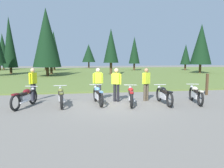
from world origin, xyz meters
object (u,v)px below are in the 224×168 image
rider_in_hivis_vest (116,83)px  rider_near_row_end (98,82)px  motorcycle_black (164,95)px  rider_checking_bike (33,82)px  motorcycle_sky_blue (98,95)px  motorcycle_cream (196,94)px  motorcycle_olive (61,96)px  motorcycle_red (131,96)px  trail_marker_post (207,84)px  rider_with_back_turned (146,82)px  motorcycle_maroon (25,97)px

rider_in_hivis_vest → rider_near_row_end: same height
motorcycle_black → rider_checking_bike: rider_checking_bike is taller
motorcycle_sky_blue → motorcycle_cream: 4.71m
motorcycle_olive → rider_in_hivis_vest: (2.67, 0.60, 0.51)m
motorcycle_red → motorcycle_black: same height
motorcycle_cream → rider_checking_bike: rider_checking_bike is taller
trail_marker_post → motorcycle_black: bearing=-149.8°
motorcycle_black → trail_marker_post: bearing=30.2°
rider_with_back_turned → rider_checking_bike: 5.77m
motorcycle_maroon → motorcycle_black: same height
motorcycle_sky_blue → rider_in_hivis_vest: rider_in_hivis_vest is taller
motorcycle_sky_blue → rider_checking_bike: size_ratio=1.26×
motorcycle_black → rider_with_back_turned: size_ratio=1.26×
rider_near_row_end → rider_in_hivis_vest: bearing=-31.3°
motorcycle_red → rider_in_hivis_vest: size_ratio=1.24×
motorcycle_black → motorcycle_olive: bearing=175.2°
motorcycle_maroon → rider_in_hivis_vest: bearing=8.4°
motorcycle_sky_blue → motorcycle_cream: same height
trail_marker_post → motorcycle_cream: bearing=-133.1°
motorcycle_sky_blue → rider_in_hivis_vest: bearing=26.3°
motorcycle_olive → rider_checking_bike: 2.18m
motorcycle_olive → motorcycle_cream: (6.38, -0.44, 0.00)m
motorcycle_cream → rider_with_back_turned: bearing=155.6°
rider_with_back_turned → rider_near_row_end: (-2.40, 0.59, 0.00)m
motorcycle_olive → rider_with_back_turned: 4.27m
motorcycle_cream → rider_in_hivis_vest: rider_in_hivis_vest is taller
motorcycle_sky_blue → rider_near_row_end: (0.11, 1.01, 0.51)m
motorcycle_cream → rider_with_back_turned: (-2.17, 0.98, 0.51)m
motorcycle_cream → motorcycle_red: bearing=177.6°
motorcycle_cream → rider_in_hivis_vest: 3.88m
motorcycle_olive → motorcycle_red: 3.20m
rider_with_back_turned → rider_in_hivis_vest: size_ratio=1.00×
motorcycle_black → motorcycle_cream: size_ratio=1.02×
rider_with_back_turned → rider_near_row_end: bearing=166.3°
rider_with_back_turned → rider_checking_bike: bearing=170.3°
motorcycle_olive → motorcycle_black: (4.78, -0.40, 0.00)m
motorcycle_black → rider_with_back_turned: rider_with_back_turned is taller
motorcycle_sky_blue → rider_near_row_end: 1.14m
motorcycle_red → motorcycle_black: size_ratio=0.99×
motorcycle_maroon → rider_checking_bike: 1.62m
motorcycle_maroon → trail_marker_post: trail_marker_post is taller
rider_in_hivis_vest → rider_checking_bike: (-4.15, 0.91, 0.00)m
rider_checking_bike → rider_near_row_end: 3.31m
motorcycle_red → motorcycle_black: 1.59m
motorcycle_cream → trail_marker_post: (2.00, 2.14, 0.20)m
trail_marker_post → rider_near_row_end: bearing=-175.0°
rider_checking_bike → rider_with_back_turned: bearing=-9.7°
motorcycle_cream → rider_near_row_end: (-4.57, 1.57, 0.51)m
rider_with_back_turned → rider_checking_bike: (-5.69, 0.97, 0.00)m
rider_in_hivis_vest → trail_marker_post: 5.82m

